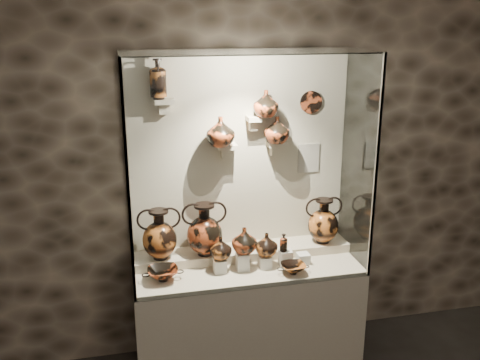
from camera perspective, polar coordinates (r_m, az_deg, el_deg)
The scene contains 35 objects.
wall_back at distance 4.08m, azimuth -0.22°, elevation 2.57°, with size 5.00×0.02×3.20m, color black.
plinth at distance 4.27m, azimuth 0.77°, elevation -14.32°, with size 1.70×0.60×0.80m, color #BDB498.
front_tier at distance 4.06m, azimuth 0.80°, elevation -9.33°, with size 1.68×0.58×0.03m, color beige.
rear_tier at distance 4.20m, azimuth 0.23°, elevation -7.86°, with size 1.70×0.25×0.10m, color beige.
back_panel at distance 4.07m, azimuth -0.21°, elevation 2.56°, with size 1.70×0.03×1.60m, color #BDB498.
glass_front at distance 3.50m, azimuth 2.00°, elevation 0.09°, with size 1.70×0.01×1.60m, color white.
glass_left at distance 3.68m, azimuth -12.07°, elevation 0.54°, with size 0.01×0.60×1.60m, color white.
glass_right at distance 4.06m, azimuth 12.54°, elevation 2.07°, with size 0.01×0.60×1.60m, color white.
glass_top at distance 3.64m, azimuth 0.90°, elevation 13.51°, with size 1.70×0.60×0.01m, color white.
frame_post_left at distance 3.40m, azimuth -11.85°, elevation -0.82°, with size 0.02×0.02×1.60m, color gray.
frame_post_right at distance 3.81m, azimuth 14.30°, elevation 0.94°, with size 0.02×0.02×1.60m, color gray.
pedestal_a at distance 3.95m, azimuth -2.17°, elevation -9.12°, with size 0.09×0.09×0.10m, color beige.
pedestal_b at distance 3.97m, azimuth 0.27°, elevation -8.69°, with size 0.09×0.09×0.13m, color beige.
pedestal_c at distance 4.02m, azimuth 2.65°, elevation -8.70°, with size 0.09×0.09×0.09m, color beige.
pedestal_d at distance 4.06m, azimuth 4.86°, elevation -8.26°, with size 0.09×0.09×0.12m, color beige.
pedestal_e at distance 4.11m, azimuth 6.73°, elevation -8.30°, with size 0.09×0.09×0.08m, color beige.
bracket_ul at distance 3.83m, azimuth -8.10°, elevation 8.31°, with size 0.14×0.12×0.04m, color #BDB498.
bracket_ca at distance 3.96m, azimuth -1.38°, elevation 3.61°, with size 0.14×0.12×0.04m, color #BDB498.
bracket_cb at distance 3.96m, azimuth 1.45°, elevation 6.57°, with size 0.10×0.12×0.04m, color #BDB498.
bracket_cc at distance 4.05m, azimuth 3.90°, elevation 3.88°, with size 0.14×0.12×0.04m, color #BDB498.
amphora_left at distance 3.98m, azimuth -8.59°, elevation -5.73°, with size 0.31×0.31×0.38m, color #A6561F, non-canonical shape.
amphora_mid at distance 4.01m, azimuth -3.81°, elevation -5.27°, with size 0.32×0.32×0.40m, color #A03E1C, non-canonical shape.
amphora_right at distance 4.27m, azimuth 8.88°, elevation -4.30°, with size 0.29×0.29×0.36m, color #A6561F, non-canonical shape.
jug_a at distance 3.91m, azimuth -2.07°, elevation -7.25°, with size 0.16×0.16×0.17m, color #A6561F.
jug_b at distance 3.92m, azimuth 0.46°, elevation -6.43°, with size 0.19×0.19×0.19m, color #A03E1C.
jug_c at distance 3.98m, azimuth 2.84°, elevation -6.87°, with size 0.17×0.17×0.18m, color #A6561F.
lekythos_small at distance 3.98m, azimuth 4.66°, elevation -6.57°, with size 0.07×0.07×0.16m, color #A03E1C, non-canonical shape.
kylix_left at distance 3.87m, azimuth -8.23°, elevation -9.80°, with size 0.28×0.24×0.11m, color #A03E1C, non-canonical shape.
kylix_right at distance 3.95m, azimuth 5.69°, elevation -9.29°, with size 0.23×0.19×0.09m, color #A6561F, non-canonical shape.
lekythos_tall at distance 3.79m, azimuth -8.75°, elevation 10.88°, with size 0.13×0.13×0.32m, color #A6561F, non-canonical shape.
ovoid_vase_a at distance 3.87m, azimuth -2.09°, elevation 5.19°, with size 0.21×0.21×0.22m, color #A03E1C.
ovoid_vase_b at distance 3.92m, azimuth 2.78°, elevation 8.15°, with size 0.19×0.19×0.19m, color #A03E1C.
ovoid_vase_c at distance 3.98m, azimuth 3.96°, elevation 5.36°, with size 0.19×0.19×0.20m, color #A03E1C.
wall_plate at distance 4.13m, azimuth 7.58°, elevation 8.23°, with size 0.17×0.17×0.02m, color #B04622.
info_placard at distance 4.22m, azimuth 7.31°, elevation 2.34°, with size 0.17×0.01×0.23m, color beige.
Camera 1 is at (-0.87, -1.35, 2.63)m, focal length 40.00 mm.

